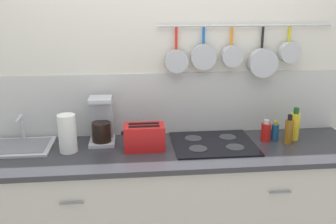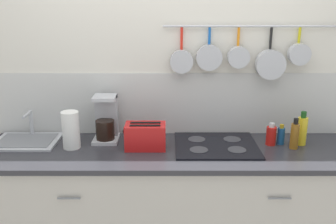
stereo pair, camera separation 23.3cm
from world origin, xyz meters
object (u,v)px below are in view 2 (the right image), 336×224
at_px(bottle_sesame_oil, 270,135).
at_px(bottle_vinegar, 280,135).
at_px(bottle_dish_soap, 294,135).
at_px(bottle_hot_sauce, 301,130).
at_px(toaster, 145,136).
at_px(coffee_maker, 105,122).
at_px(paper_towel_roll, 70,130).

xyz_separation_m(bottle_sesame_oil, bottle_vinegar, (0.07, 0.01, -0.01)).
distance_m(bottle_sesame_oil, bottle_vinegar, 0.07).
relative_size(bottle_dish_soap, bottle_hot_sauce, 0.89).
xyz_separation_m(toaster, bottle_hot_sauce, (1.07, 0.07, 0.02)).
bearing_deg(bottle_sesame_oil, toaster, -175.94).
xyz_separation_m(toaster, bottle_dish_soap, (1.00, -0.01, 0.01)).
height_order(coffee_maker, bottle_vinegar, coffee_maker).
height_order(coffee_maker, bottle_hot_sauce, coffee_maker).
height_order(bottle_vinegar, bottle_dish_soap, bottle_dish_soap).
bearing_deg(bottle_hot_sauce, bottle_dish_soap, -135.72).
relative_size(paper_towel_roll, bottle_vinegar, 1.78).
distance_m(toaster, bottle_vinegar, 0.94).
relative_size(bottle_vinegar, bottle_dish_soap, 0.67).
bearing_deg(toaster, bottle_sesame_oil, 4.06).
bearing_deg(bottle_hot_sauce, toaster, -176.47).
height_order(bottle_vinegar, bottle_hot_sauce, bottle_hot_sauce).
xyz_separation_m(bottle_vinegar, bottle_dish_soap, (0.07, -0.08, 0.03)).
height_order(toaster, bottle_vinegar, toaster).
distance_m(paper_towel_roll, bottle_hot_sauce, 1.57).
relative_size(coffee_maker, bottle_hot_sauce, 1.37).
height_order(bottle_sesame_oil, bottle_hot_sauce, bottle_hot_sauce).
bearing_deg(paper_towel_roll, bottle_hot_sauce, 2.20).
height_order(coffee_maker, bottle_dish_soap, coffee_maker).
distance_m(coffee_maker, bottle_sesame_oil, 1.15).
relative_size(coffee_maker, bottle_dish_soap, 1.53).
bearing_deg(bottle_hot_sauce, paper_towel_roll, -177.80).
distance_m(coffee_maker, bottle_vinegar, 1.23).
bearing_deg(bottle_dish_soap, bottle_sesame_oil, 154.15).
bearing_deg(bottle_vinegar, bottle_dish_soap, -50.07).
height_order(paper_towel_roll, coffee_maker, coffee_maker).
relative_size(bottle_sesame_oil, bottle_vinegar, 1.10).
height_order(coffee_maker, bottle_sesame_oil, coffee_maker).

